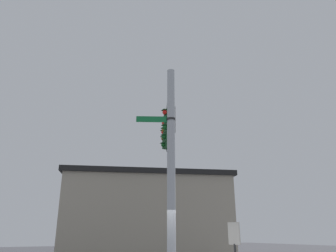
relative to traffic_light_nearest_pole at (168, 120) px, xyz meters
The scene contains 8 objects.
signal_pole 3.31m from the traffic_light_nearest_pole, 153.49° to the left, with size 0.29×0.29×7.80m, color #ADB2B7.
mast_arm 1.03m from the traffic_light_nearest_pole, 28.62° to the right, with size 0.17×0.17×5.50m, color #ADB2B7.
traffic_light_nearest_pole is the anchor object (origin of this frame).
traffic_light_mid_inner 1.46m from the traffic_light_nearest_pole, 27.02° to the right, with size 0.54×0.49×1.31m.
traffic_light_mid_outer 2.93m from the traffic_light_nearest_pole, 27.02° to the right, with size 0.54×0.49×1.31m.
street_name_sign 2.22m from the traffic_light_nearest_pole, 144.24° to the left, with size 0.77×1.33×0.22m.
storefront_building 9.40m from the traffic_light_nearest_pole, 19.01° to the right, with size 11.14×12.18×5.28m.
historical_marker 5.73m from the traffic_light_nearest_pole, 148.11° to the right, with size 0.60×0.08×2.13m.
Camera 1 is at (-9.68, 5.56, 1.76)m, focal length 34.12 mm.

